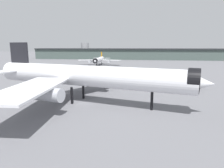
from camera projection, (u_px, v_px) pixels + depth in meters
The scene contains 6 objects.
ground at pixel (83, 103), 49.76m from camera, with size 900.00×900.00×0.00m, color slate.
airliner_near_gate at pixel (85, 76), 50.02m from camera, with size 57.97×52.04×15.20m.
airliner_far_taxiway at pixel (99, 60), 146.82m from camera, with size 33.27×36.45×9.65m.
terminal_building at pixel (145, 54), 216.29m from camera, with size 245.36×27.71×17.77m.
service_truck_front at pixel (191, 85), 65.16m from camera, with size 5.88×3.61×3.00m.
baggage_tug_wing at pixel (56, 79), 81.28m from camera, with size 2.25×3.38×1.85m.
Camera 1 is at (14.29, -46.35, 14.14)m, focal length 31.83 mm.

